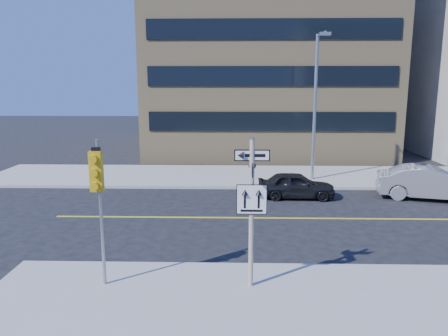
{
  "coord_description": "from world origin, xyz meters",
  "views": [
    {
      "loc": [
        -0.45,
        -13.58,
        5.6
      ],
      "look_at": [
        -0.89,
        4.0,
        2.13
      ],
      "focal_mm": 35.0,
      "sensor_mm": 36.0,
      "label": 1
    }
  ],
  "objects_px": {
    "traffic_signal": "(97,183)",
    "parked_car_a": "(296,185)",
    "streetlight_a": "(316,98)",
    "parked_car_b": "(430,183)",
    "sign_pole": "(252,205)"
  },
  "relations": [
    {
      "from": "parked_car_b",
      "to": "streetlight_a",
      "type": "bearing_deg",
      "value": 69.89
    },
    {
      "from": "parked_car_a",
      "to": "streetlight_a",
      "type": "bearing_deg",
      "value": -21.53
    },
    {
      "from": "parked_car_a",
      "to": "streetlight_a",
      "type": "xyz_separation_m",
      "value": [
        1.44,
        3.45,
        4.11
      ]
    },
    {
      "from": "parked_car_b",
      "to": "streetlight_a",
      "type": "distance_m",
      "value": 7.3
    },
    {
      "from": "traffic_signal",
      "to": "streetlight_a",
      "type": "relative_size",
      "value": 0.5
    },
    {
      "from": "traffic_signal",
      "to": "parked_car_a",
      "type": "distance_m",
      "value": 12.16
    },
    {
      "from": "parked_car_a",
      "to": "sign_pole",
      "type": "bearing_deg",
      "value": 166.58
    },
    {
      "from": "traffic_signal",
      "to": "parked_car_a",
      "type": "height_order",
      "value": "traffic_signal"
    },
    {
      "from": "parked_car_a",
      "to": "streetlight_a",
      "type": "height_order",
      "value": "streetlight_a"
    },
    {
      "from": "sign_pole",
      "to": "streetlight_a",
      "type": "bearing_deg",
      "value": 73.23
    },
    {
      "from": "parked_car_b",
      "to": "streetlight_a",
      "type": "relative_size",
      "value": 0.62
    },
    {
      "from": "traffic_signal",
      "to": "streetlight_a",
      "type": "distance_m",
      "value": 15.72
    },
    {
      "from": "parked_car_b",
      "to": "streetlight_a",
      "type": "xyz_separation_m",
      "value": [
        -5.03,
        3.51,
        3.94
      ]
    },
    {
      "from": "sign_pole",
      "to": "parked_car_b",
      "type": "bearing_deg",
      "value": 47.21
    },
    {
      "from": "parked_car_b",
      "to": "traffic_signal",
      "type": "bearing_deg",
      "value": 142.05
    }
  ]
}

